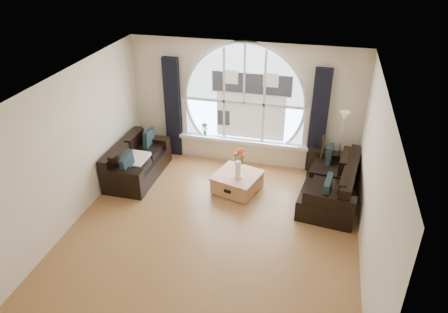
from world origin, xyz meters
The scene contains 21 objects.
ground centered at (0.00, 0.00, 0.00)m, with size 5.00×5.50×0.01m, color brown.
ceiling centered at (0.00, 0.00, 2.70)m, with size 5.00×5.50×0.01m, color silver.
wall_back centered at (0.00, 2.75, 1.35)m, with size 5.00×0.01×2.70m, color beige.
wall_front centered at (0.00, -2.75, 1.35)m, with size 5.00×0.01×2.70m, color beige.
wall_left centered at (-2.50, 0.00, 1.35)m, with size 0.01×5.50×2.70m, color beige.
wall_right centered at (2.50, 0.00, 1.35)m, with size 0.01×5.50×2.70m, color beige.
attic_slope centered at (2.20, 0.00, 2.35)m, with size 0.92×5.50×0.72m, color silver.
arched_window centered at (0.00, 2.72, 1.62)m, with size 2.60×0.06×2.15m, color silver.
window_sill centered at (0.00, 2.65, 0.51)m, with size 2.90×0.22×0.08m, color white.
window_frame centered at (0.00, 2.69, 1.62)m, with size 2.76×0.08×2.15m, color white.
neighbor_house centered at (0.15, 2.71, 1.50)m, with size 1.70×0.02×1.50m, color silver.
curtain_left centered at (-1.60, 2.63, 1.15)m, with size 0.35×0.12×2.30m, color black.
curtain_right centered at (1.60, 2.63, 1.15)m, with size 0.35×0.12×2.30m, color black.
sofa_left centered at (-2.02, 1.47, 0.40)m, with size 0.85×1.71×0.76m, color black.
sofa_right centered at (1.94, 1.53, 0.40)m, with size 0.92×1.83×0.81m, color black.
coffee_chest centered at (0.15, 1.43, 0.21)m, with size 0.84×0.84×0.41m, color #AA744C.
throw_blanket centered at (-2.02, 1.31, 0.50)m, with size 0.55×0.55×0.10m, color silver.
vase_flowers centered at (0.18, 1.34, 0.76)m, with size 0.24×0.24×0.70m, color white.
floor_lamp centered at (2.08, 2.21, 0.80)m, with size 0.24×0.24×1.60m, color #B2B2B2.
guitar centered at (1.74, 2.30, 0.53)m, with size 0.36×0.24×1.06m, color brown.
potted_plant centered at (-0.88, 2.65, 0.70)m, with size 0.16×0.11×0.31m, color #1E6023.
Camera 1 is at (1.60, -5.67, 4.79)m, focal length 34.08 mm.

